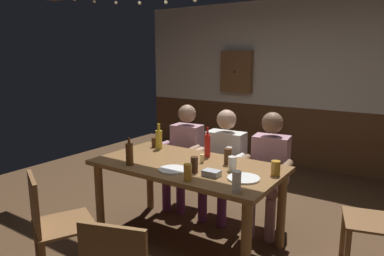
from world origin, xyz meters
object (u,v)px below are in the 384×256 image
(bottle_1, at_px, (130,154))
(pint_glass_0, at_px, (229,154))
(person_2, at_px, (269,166))
(plate_1, at_px, (244,178))
(condiment_caddy, at_px, (212,173))
(table_candle, at_px, (202,159))
(pint_glass_4, at_px, (276,168))
(pint_glass_1, at_px, (188,172))
(pint_glass_2, at_px, (237,181))
(person_0, at_px, (184,151))
(bottle_0, at_px, (159,139))
(chair_empty_near_right, at_px, (53,224))
(wall_dart_cabinet, at_px, (236,72))
(plate_0, at_px, (173,170))
(pint_glass_7, at_px, (155,142))
(bottle_2, at_px, (207,145))
(dining_table, at_px, (187,175))
(pint_glass_6, at_px, (194,165))
(pint_glass_5, at_px, (228,156))
(pint_glass_3, at_px, (232,164))
(person_1, at_px, (223,158))

(bottle_1, relative_size, pint_glass_0, 2.04)
(person_2, relative_size, bottle_1, 4.68)
(plate_1, bearing_deg, condiment_caddy, -162.73)
(table_candle, distance_m, pint_glass_4, 0.70)
(pint_glass_1, bearing_deg, condiment_caddy, 63.56)
(condiment_caddy, distance_m, pint_glass_2, 0.38)
(person_0, bearing_deg, bottle_0, 79.71)
(chair_empty_near_right, height_order, bottle_1, bottle_1)
(pint_glass_2, xyz_separation_m, wall_dart_cabinet, (-1.65, 3.25, 0.64))
(pint_glass_4, bearing_deg, person_0, 157.44)
(condiment_caddy, relative_size, plate_0, 0.55)
(bottle_1, relative_size, pint_glass_7, 2.53)
(table_candle, bearing_deg, bottle_2, 108.24)
(condiment_caddy, height_order, pint_glass_0, pint_glass_0)
(plate_0, distance_m, plate_1, 0.62)
(bottle_2, xyz_separation_m, pint_glass_7, (-0.68, 0.00, -0.06))
(person_0, relative_size, pint_glass_1, 8.63)
(person_0, height_order, plate_0, person_0)
(table_candle, distance_m, bottle_1, 0.67)
(pint_glass_0, bearing_deg, bottle_1, -136.42)
(dining_table, bearing_deg, pint_glass_6, -41.47)
(pint_glass_6, bearing_deg, condiment_caddy, -1.92)
(plate_0, distance_m, pint_glass_4, 0.87)
(dining_table, relative_size, pint_glass_6, 12.83)
(bottle_2, xyz_separation_m, wall_dart_cabinet, (-0.99, 2.58, 0.61))
(pint_glass_1, height_order, pint_glass_5, pint_glass_5)
(plate_0, relative_size, pint_glass_3, 2.02)
(bottle_1, bearing_deg, pint_glass_6, 14.89)
(person_1, distance_m, bottle_0, 0.73)
(person_0, relative_size, wall_dart_cabinet, 1.72)
(person_2, distance_m, pint_glass_5, 0.57)
(bottle_2, distance_m, pint_glass_3, 0.48)
(pint_glass_6, bearing_deg, person_2, 68.33)
(wall_dart_cabinet, bearing_deg, pint_glass_7, -83.12)
(pint_glass_1, height_order, pint_glass_6, pint_glass_1)
(person_2, distance_m, table_candle, 0.74)
(person_1, relative_size, chair_empty_near_right, 1.35)
(pint_glass_6, bearing_deg, person_1, 102.28)
(bottle_2, xyz_separation_m, pint_glass_2, (0.66, -0.67, -0.04))
(bottle_0, xyz_separation_m, wall_dart_cabinet, (-0.40, 2.61, 0.61))
(table_candle, height_order, pint_glass_6, pint_glass_6)
(bottle_1, bearing_deg, dining_table, 38.68)
(pint_glass_5, relative_size, wall_dart_cabinet, 0.21)
(chair_empty_near_right, xyz_separation_m, pint_glass_0, (0.80, 1.39, 0.36))
(person_2, distance_m, chair_empty_near_right, 2.06)
(pint_glass_6, bearing_deg, bottle_1, -165.11)
(condiment_caddy, height_order, pint_glass_3, pint_glass_3)
(plate_1, distance_m, pint_glass_1, 0.46)
(pint_glass_2, bearing_deg, plate_0, 168.98)
(pint_glass_7, xyz_separation_m, wall_dart_cabinet, (-0.31, 2.57, 0.67))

